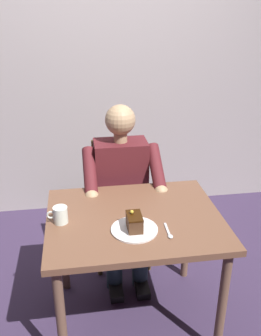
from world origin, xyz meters
TOP-DOWN VIEW (x-y plane):
  - ground_plane at (0.00, 0.00)m, footprint 14.00×14.00m
  - cafe_rear_panel at (0.00, -1.52)m, footprint 6.40×0.12m
  - dining_table at (0.00, 0.00)m, footprint 0.97×0.78m
  - chair at (0.00, -0.69)m, footprint 0.42×0.42m
  - seated_person at (-0.00, -0.51)m, footprint 0.53×0.58m
  - dessert_plate at (0.02, 0.14)m, footprint 0.25×0.25m
  - cake_slice at (0.02, 0.14)m, footprint 0.08×0.12m
  - coffee_cup at (0.40, 0.00)m, footprint 0.11×0.08m
  - dessert_spoon at (-0.15, 0.19)m, footprint 0.03×0.14m

SIDE VIEW (x-z plane):
  - ground_plane at x=0.00m, z-range 0.00..0.00m
  - chair at x=0.00m, z-range 0.05..0.95m
  - seated_person at x=0.00m, z-range 0.03..1.25m
  - dining_table at x=0.00m, z-range 0.28..1.01m
  - dessert_spoon at x=-0.15m, z-range 0.74..0.75m
  - dessert_plate at x=0.02m, z-range 0.74..0.75m
  - coffee_cup at x=0.40m, z-range 0.74..0.83m
  - cake_slice at x=0.02m, z-range 0.74..0.84m
  - cafe_rear_panel at x=0.00m, z-range 0.00..3.00m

